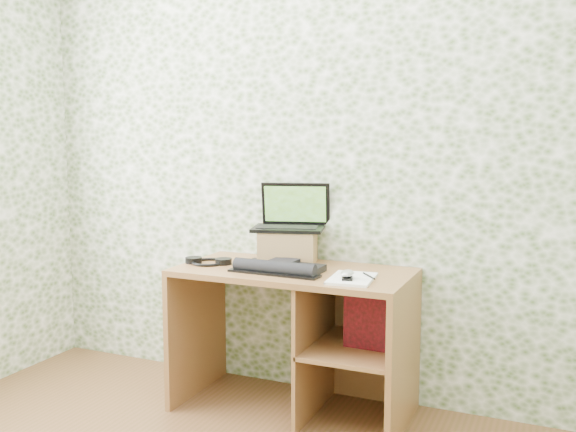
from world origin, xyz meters
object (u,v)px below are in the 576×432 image
at_px(laptop, 291,218).
at_px(desk, 309,320).
at_px(riser, 288,247).
at_px(notepad, 352,279).
at_px(keyboard, 279,267).

bearing_deg(laptop, desk, -57.91).
xyz_separation_m(desk, riser, (-0.17, 0.12, 0.36)).
bearing_deg(notepad, laptop, 140.63).
bearing_deg(keyboard, riser, 104.31).
distance_m(laptop, notepad, 0.58).
bearing_deg(riser, laptop, 90.00).
distance_m(desk, laptop, 0.55).
height_order(desk, laptop, laptop).
xyz_separation_m(laptop, notepad, (0.44, -0.30, -0.23)).
relative_size(riser, notepad, 1.03).
height_order(desk, riser, riser).
xyz_separation_m(riser, notepad, (0.44, -0.26, -0.08)).
relative_size(riser, laptop, 0.69).
bearing_deg(keyboard, desk, 45.09).
relative_size(desk, keyboard, 2.51).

